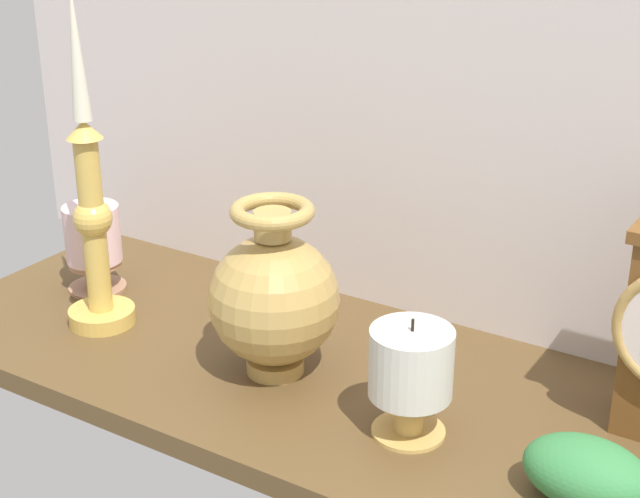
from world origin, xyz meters
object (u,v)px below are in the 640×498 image
object	(u,v)px
pillar_candle_front	(93,243)
pillar_candle_near_clock	(411,373)
candlestick_tall_left	(92,216)
brass_vase_bulbous	(274,296)

from	to	relation	value
pillar_candle_front	pillar_candle_near_clock	world-z (taller)	pillar_candle_front
pillar_candle_near_clock	candlestick_tall_left	bearing A→B (deg)	177.96
brass_vase_bulbous	pillar_candle_front	size ratio (longest dim) A/B	1.55
brass_vase_bulbous	pillar_candle_near_clock	bearing A→B (deg)	-9.56
candlestick_tall_left	pillar_candle_front	bearing A→B (deg)	137.51
candlestick_tall_left	brass_vase_bulbous	xyz separation A→B (cm)	(23.57, 1.46, -4.61)
candlestick_tall_left	pillar_candle_front	size ratio (longest dim) A/B	3.26
brass_vase_bulbous	pillar_candle_near_clock	distance (cm)	17.71
candlestick_tall_left	brass_vase_bulbous	distance (cm)	24.06
pillar_candle_front	pillar_candle_near_clock	size ratio (longest dim) A/B	1.01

